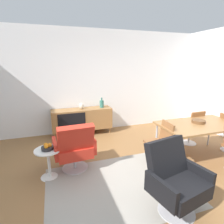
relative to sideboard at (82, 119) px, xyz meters
name	(u,v)px	position (x,y,z in m)	size (l,w,h in m)	color
ground_plane	(128,180)	(0.39, -2.30, -0.44)	(8.32, 8.32, 0.00)	olive
wall_back	(93,82)	(0.39, 0.30, 0.96)	(6.80, 0.12, 2.80)	white
sideboard	(82,119)	(0.00, 0.00, 0.00)	(1.60, 0.45, 0.72)	olive
vase_cobalt	(81,106)	(0.00, 0.00, 0.36)	(0.13, 0.13, 0.17)	beige
vase_sculptural_dark	(102,104)	(0.56, 0.00, 0.38)	(0.11, 0.11, 0.27)	#337266
dining_table	(199,126)	(2.03, -2.04, 0.26)	(1.60, 0.90, 0.74)	olive
wooden_bowl_on_table	(198,121)	(2.06, -1.98, 0.33)	(0.26, 0.26, 0.06)	brown
dining_chair_near_window	(160,142)	(1.14, -2.04, 0.03)	(0.44, 0.42, 0.86)	brown
dining_chair_back_right	(192,126)	(2.38, -1.48, 0.03)	(0.41, 0.43, 0.86)	brown
lounge_chair_red	(75,147)	(-0.41, -1.72, 0.03)	(0.75, 0.69, 0.95)	red
armchair_black_shell	(175,178)	(0.71, -3.06, 0.03)	(0.81, 0.76, 0.95)	black
side_table_round	(49,160)	(-0.87, -1.79, -0.12)	(0.44, 0.44, 0.52)	white
fruit_bowl	(47,147)	(-0.87, -1.79, 0.12)	(0.20, 0.20, 0.11)	#262628
area_rug	(117,186)	(0.15, -2.39, -0.44)	(2.20, 1.70, 0.01)	gray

